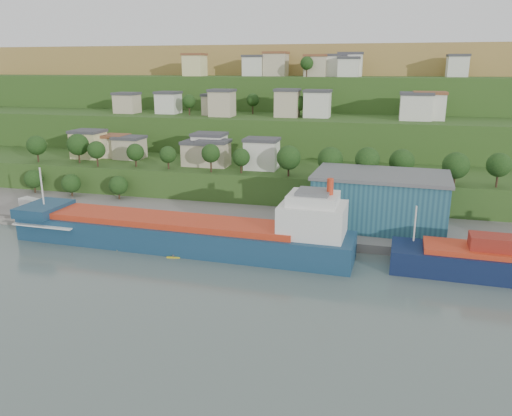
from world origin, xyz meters
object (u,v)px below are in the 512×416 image
(cargo_ship_near, at_px, (190,235))
(caravan, at_px, (31,204))
(warehouse, at_px, (380,200))
(kayak_orange, at_px, (112,248))

(cargo_ship_near, relative_size, caravan, 11.44)
(cargo_ship_near, relative_size, warehouse, 2.41)
(caravan, height_order, kayak_orange, caravan)
(caravan, bearing_deg, cargo_ship_near, -0.14)
(cargo_ship_near, bearing_deg, kayak_orange, -161.21)
(warehouse, bearing_deg, caravan, -172.88)
(warehouse, height_order, caravan, warehouse)
(cargo_ship_near, height_order, warehouse, cargo_ship_near)
(warehouse, relative_size, kayak_orange, 9.72)
(cargo_ship_near, height_order, caravan, cargo_ship_near)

